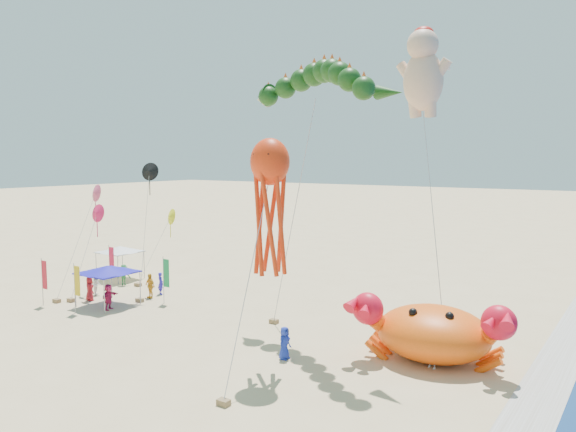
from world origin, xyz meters
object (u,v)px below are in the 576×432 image
object	(u,v)px
crab_inflatable	(433,331)
octopus_kite	(270,196)
canopy_white	(120,249)
cherub_kite	(423,70)
canopy_blue	(107,269)
dragon_kite	(313,89)

from	to	relation	value
crab_inflatable	octopus_kite	distance (m)	10.26
crab_inflatable	canopy_white	distance (m)	27.66
crab_inflatable	cherub_kite	xyz separation A→B (m)	(-3.89, 8.28, 13.76)
canopy_blue	canopy_white	distance (m)	8.36
octopus_kite	canopy_blue	size ratio (longest dim) A/B	3.07
canopy_blue	canopy_white	world-z (taller)	same
canopy_white	octopus_kite	bearing A→B (deg)	-22.57
octopus_kite	canopy_white	bearing A→B (deg)	157.43
dragon_kite	octopus_kite	xyz separation A→B (m)	(0.75, -5.02, -5.37)
crab_inflatable	dragon_kite	xyz separation A→B (m)	(-6.85, 0.05, 11.97)
crab_inflatable	canopy_white	size ratio (longest dim) A/B	2.38
crab_inflatable	canopy_white	bearing A→B (deg)	171.94
cherub_kite	canopy_white	bearing A→B (deg)	-169.38
canopy_blue	canopy_white	bearing A→B (deg)	134.99
cherub_kite	crab_inflatable	bearing A→B (deg)	-64.83
dragon_kite	canopy_blue	bearing A→B (deg)	-171.86
cherub_kite	octopus_kite	size ratio (longest dim) A/B	1.67
cherub_kite	canopy_blue	bearing A→B (deg)	-149.57
crab_inflatable	octopus_kite	world-z (taller)	octopus_kite
dragon_kite	canopy_white	distance (m)	23.59
octopus_kite	canopy_blue	world-z (taller)	octopus_kite
canopy_blue	dragon_kite	bearing A→B (deg)	8.14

